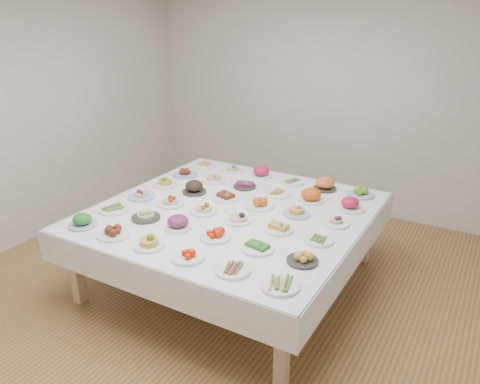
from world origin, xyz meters
The scene contains 38 objects.
room_envelope centered at (0.00, 0.00, 1.83)m, with size 5.02×5.02×2.81m.
display_table centered at (-0.01, 0.20, 0.69)m, with size 2.41×2.41×0.75m.
dish_0 centered at (-0.94, -0.75, 0.80)m, with size 0.24×0.24×0.12m.
dish_1 centered at (-0.58, -0.75, 0.80)m, with size 0.26×0.26×0.11m.
dish_2 centered at (-0.20, -0.75, 0.82)m, with size 0.25×0.24×0.14m.
dish_3 centered at (0.18, -0.74, 0.79)m, with size 0.26×0.26×0.10m.
dish_4 centered at (0.56, -0.74, 0.77)m, with size 0.25×0.25×0.06m.
dish_5 centered at (0.94, -0.75, 0.78)m, with size 0.30×0.27×0.06m.
dish_6 centered at (-0.95, -0.37, 0.78)m, with size 0.30×0.27×0.06m.
dish_7 centered at (-0.57, -0.35, 0.82)m, with size 0.25×0.25×0.14m.
dish_8 centered at (-0.21, -0.36, 0.82)m, with size 0.24×0.24×0.14m.
dish_9 centered at (0.17, -0.36, 0.80)m, with size 0.26×0.26×0.11m.
dish_10 centered at (0.56, -0.36, 0.80)m, with size 0.26×0.26×0.12m.
dish_11 centered at (0.94, -0.36, 0.79)m, with size 0.23×0.23×0.10m.
dish_12 centered at (-0.94, 0.01, 0.81)m, with size 0.27×0.27×0.14m.
dish_13 centered at (-0.58, 0.01, 0.81)m, with size 0.25×0.25×0.13m.
dish_14 centered at (-0.20, 0.02, 0.81)m, with size 0.25×0.25×0.14m.
dish_15 centered at (0.17, 0.01, 0.81)m, with size 0.23×0.23×0.13m.
dish_16 centered at (0.56, 0.02, 0.79)m, with size 0.24×0.24×0.10m.
dish_17 centered at (0.92, 0.01, 0.77)m, with size 0.24×0.24×0.05m.
dish_18 centered at (-0.95, 0.39, 0.80)m, with size 0.25×0.25×0.13m.
dish_19 centered at (-0.57, 0.38, 0.82)m, with size 0.25×0.25×0.15m.
dish_20 centered at (-0.20, 0.40, 0.80)m, with size 0.26×0.26×0.12m.
dish_21 centered at (0.18, 0.39, 0.80)m, with size 0.26×0.26×0.12m.
dish_22 centered at (0.56, 0.40, 0.81)m, with size 0.24×0.24×0.13m.
dish_23 centered at (0.94, 0.39, 0.80)m, with size 0.24×0.24×0.11m.
dish_24 centered at (-0.96, 0.76, 0.80)m, with size 0.26×0.26×0.12m.
dish_25 centered at (-0.58, 0.76, 0.80)m, with size 0.24×0.24×0.11m.
dish_26 centered at (-0.20, 0.77, 0.80)m, with size 0.24×0.24×0.11m.
dish_27 centered at (0.19, 0.76, 0.78)m, with size 0.27×0.27×0.06m.
dish_28 centered at (0.55, 0.77, 0.82)m, with size 0.28×0.28×0.15m.
dish_29 centered at (0.94, 0.77, 0.83)m, with size 0.28×0.28×0.16m.
dish_30 centered at (-0.95, 1.14, 0.80)m, with size 0.26×0.26×0.11m.
dish_31 centered at (-0.57, 1.16, 0.80)m, with size 0.25×0.25×0.12m.
dish_32 centered at (-0.20, 1.15, 0.82)m, with size 0.26×0.26×0.15m.
dish_33 centered at (0.18, 1.14, 0.78)m, with size 0.27×0.26×0.06m.
dish_34 centered at (0.55, 1.14, 0.82)m, with size 0.24×0.24×0.14m.
dish_35 centered at (0.93, 1.15, 0.81)m, with size 0.26×0.26×0.12m.
Camera 1 is at (2.07, -3.22, 2.51)m, focal length 35.00 mm.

